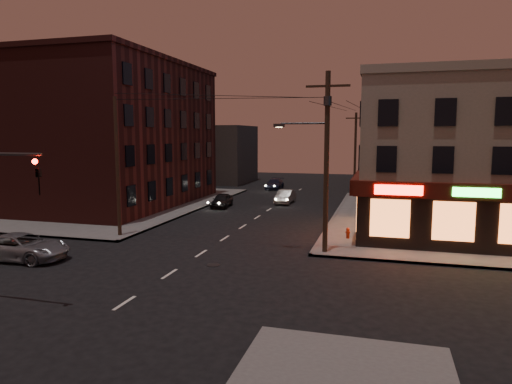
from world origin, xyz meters
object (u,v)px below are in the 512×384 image
(suv_cross, at_px, (22,247))
(sedan_near, at_px, (222,200))
(fire_hydrant, at_px, (348,232))
(sedan_far, at_px, (275,184))
(sedan_mid, at_px, (285,197))

(suv_cross, height_order, sedan_near, suv_cross)
(suv_cross, height_order, fire_hydrant, suv_cross)
(sedan_far, bearing_deg, sedan_near, -97.68)
(sedan_near, height_order, sedan_mid, sedan_mid)
(sedan_far, bearing_deg, suv_cross, -101.33)
(sedan_near, distance_m, fire_hydrant, 16.39)
(suv_cross, relative_size, sedan_mid, 1.28)
(suv_cross, distance_m, sedan_near, 20.50)
(sedan_mid, bearing_deg, fire_hydrant, -62.53)
(sedan_near, bearing_deg, sedan_far, 79.22)
(sedan_mid, xyz_separation_m, sedan_far, (-3.73, 11.21, -0.01))
(fire_hydrant, bearing_deg, sedan_mid, 116.11)
(sedan_near, relative_size, sedan_mid, 0.94)
(sedan_mid, relative_size, sedan_far, 0.90)
(suv_cross, relative_size, sedan_near, 1.36)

